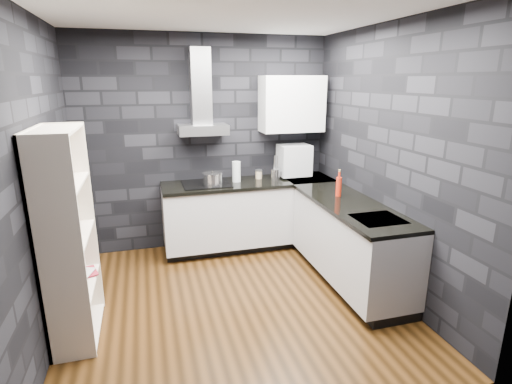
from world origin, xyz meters
name	(u,v)px	position (x,y,z in m)	size (l,w,h in m)	color
ground	(235,302)	(0.00, 0.00, 0.00)	(3.20, 3.20, 0.00)	#40260F
ceiling	(230,10)	(0.00, 0.00, 2.70)	(3.20, 3.20, 0.00)	white
wall_back	(205,144)	(0.00, 1.62, 1.35)	(3.20, 0.05, 2.70)	black
wall_front	(298,236)	(0.00, -1.62, 1.35)	(3.20, 0.05, 2.70)	black
wall_left	(35,183)	(-1.62, 0.00, 1.35)	(0.05, 3.20, 2.70)	black
wall_right	(388,161)	(1.62, 0.00, 1.35)	(0.05, 3.20, 2.70)	black
toekick_back	(249,242)	(0.50, 1.34, 0.05)	(2.18, 0.50, 0.10)	black
toekick_right	(350,276)	(1.34, 0.10, 0.05)	(0.50, 1.78, 0.10)	black
counter_back_cab	(249,212)	(0.50, 1.30, 0.48)	(2.20, 0.60, 0.76)	silver
counter_right_cab	(349,240)	(1.30, 0.10, 0.48)	(0.60, 1.80, 0.76)	silver
counter_back_top	(249,183)	(0.50, 1.29, 0.88)	(2.20, 0.62, 0.04)	black
counter_right_top	(351,205)	(1.29, 0.10, 0.88)	(0.62, 1.80, 0.04)	black
counter_corner_top	(307,179)	(1.30, 1.30, 0.88)	(0.62, 0.62, 0.04)	black
hood_body	(203,130)	(-0.05, 1.43, 1.56)	(0.60, 0.34, 0.12)	#A9AAAE
hood_chimney	(201,87)	(-0.05, 1.50, 2.07)	(0.24, 0.20, 0.90)	#A9AAAE
upper_cabinet	(292,104)	(1.10, 1.43, 1.85)	(0.80, 0.35, 0.70)	white
cooktop	(206,184)	(-0.05, 1.30, 0.91)	(0.58, 0.50, 0.01)	black
sink_rim	(378,219)	(1.30, -0.40, 0.89)	(0.44, 0.40, 0.01)	#A9AAAE
pot	(213,179)	(0.01, 1.21, 0.98)	(0.23, 0.23, 0.13)	silver
glass_vase	(236,172)	(0.34, 1.33, 1.03)	(0.10, 0.10, 0.26)	white
storage_jar	(259,175)	(0.65, 1.40, 0.95)	(0.08, 0.08, 0.10)	tan
utensil_crock	(275,175)	(0.84, 1.28, 0.97)	(0.11, 0.11, 0.14)	silver
appliance_garage	(294,160)	(1.14, 1.38, 1.12)	(0.40, 0.31, 0.40)	silver
red_bottle	(339,187)	(1.29, 0.39, 1.01)	(0.06, 0.06, 0.21)	#B5230F
bookshelf	(68,237)	(-1.42, -0.11, 0.90)	(0.34, 0.80, 1.80)	silver
fruit_bowl	(65,239)	(-1.42, -0.24, 0.94)	(0.23, 0.23, 0.06)	silver
book_red	(75,264)	(-1.43, 0.07, 0.57)	(0.17, 0.02, 0.23)	maroon
book_second	(72,263)	(-1.45, 0.05, 0.59)	(0.16, 0.02, 0.22)	#B2B2B2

